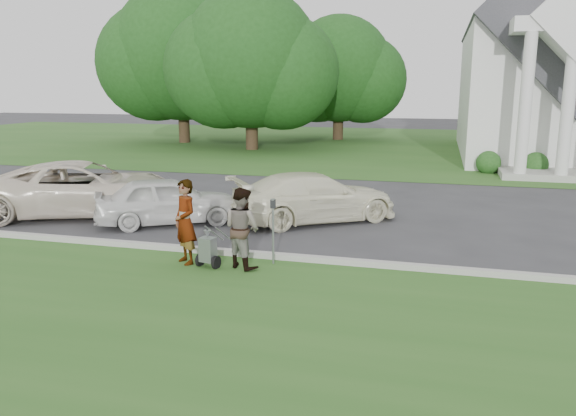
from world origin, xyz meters
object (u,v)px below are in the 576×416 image
at_px(car_a, 84,188).
at_px(tree_far, 181,59).
at_px(striping_cart, 208,250).
at_px(car_c, 314,197).
at_px(tree_left, 251,65).
at_px(person_left, 185,222).
at_px(church, 553,47).
at_px(person_right, 242,228).
at_px(tree_back, 339,74).
at_px(car_b, 168,200).
at_px(parking_meter_near, 273,223).

bearing_deg(car_a, tree_far, -4.59).
bearing_deg(striping_cart, car_c, 86.73).
bearing_deg(tree_far, car_c, -55.99).
distance_m(tree_left, person_left, 23.41).
relative_size(striping_cart, person_left, 0.55).
height_order(striping_cart, car_c, car_c).
bearing_deg(tree_far, church, -4.66).
height_order(tree_far, person_right, tree_far).
distance_m(person_right, car_c, 4.68).
distance_m(striping_cart, car_a, 6.83).
distance_m(tree_left, tree_far, 6.73).
distance_m(tree_far, person_left, 28.35).
distance_m(tree_back, car_a, 27.07).
bearing_deg(church, person_right, -112.63).
bearing_deg(church, car_a, -129.24).
height_order(tree_back, car_c, tree_back).
bearing_deg(church, car_c, -116.09).
xyz_separation_m(tree_left, car_a, (0.90, -18.60, -4.29)).
xyz_separation_m(church, person_left, (-11.02, -23.37, -5.00)).
bearing_deg(person_left, person_right, 40.58).
bearing_deg(person_right, car_b, -16.11).
distance_m(tree_left, car_c, 19.73).
bearing_deg(tree_left, car_b, -78.40).
bearing_deg(tree_back, church, -27.85).
distance_m(car_b, car_c, 4.22).
relative_size(church, car_c, 4.92).
xyz_separation_m(tree_left, car_c, (7.87, -17.55, -4.40)).
bearing_deg(tree_left, car_c, -65.86).
relative_size(church, tree_back, 2.51).
distance_m(tree_left, tree_back, 8.95).
bearing_deg(car_a, parking_meter_near, -136.86).
distance_m(tree_left, parking_meter_near, 23.55).
height_order(person_left, parking_meter_near, person_left).
bearing_deg(person_left, striping_cart, 24.94).
bearing_deg(tree_back, striping_cart, -85.16).
bearing_deg(striping_cart, parking_meter_near, 35.96).
xyz_separation_m(tree_back, parking_meter_near, (3.87, -29.79, -3.79)).
relative_size(person_left, person_right, 1.07).
distance_m(tree_far, car_a, 23.20).
height_order(church, car_c, church).
relative_size(church, parking_meter_near, 16.24).
xyz_separation_m(tree_left, car_b, (3.90, -18.98, -4.42)).
relative_size(tree_far, tree_back, 1.21).
height_order(parking_meter_near, car_b, parking_meter_near).
bearing_deg(striping_cart, tree_back, 106.56).
xyz_separation_m(church, car_a, (-16.12, -19.73, -5.12)).
distance_m(tree_left, car_b, 19.87).
distance_m(striping_cart, parking_meter_near, 1.53).
distance_m(person_left, person_right, 1.30).
height_order(person_right, parking_meter_near, person_right).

